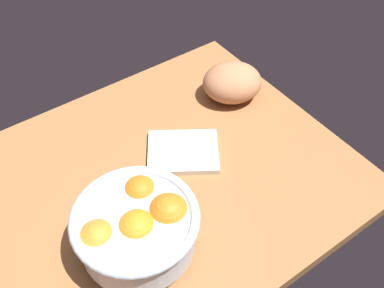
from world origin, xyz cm
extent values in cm
cube|color=#976439|center=(0.00, 0.00, -1.50)|extent=(82.05, 61.84, 3.00)
cylinder|color=silver|center=(-7.64, -11.11, 0.89)|extent=(10.83, 10.83, 1.78)
cylinder|color=silver|center=(-7.64, -11.11, 5.43)|extent=(19.65, 19.65, 7.31)
torus|color=silver|center=(-7.64, -11.11, 9.08)|extent=(21.25, 21.25, 1.60)
sphere|color=orange|center=(-7.99, -12.20, 7.03)|extent=(7.06, 7.06, 7.06)
sphere|color=orange|center=(-3.81, -6.20, 6.97)|extent=(6.71, 6.71, 6.71)
sphere|color=orange|center=(-2.19, -12.65, 7.11)|extent=(7.49, 7.49, 7.49)
sphere|color=orange|center=(-13.97, -9.97, 6.97)|extent=(6.69, 6.69, 6.69)
ellipsoid|color=#BD7B54|center=(30.40, 10.65, 4.27)|extent=(17.37, 16.55, 8.54)
cube|color=silver|center=(10.89, 2.31, 0.67)|extent=(18.43, 17.58, 1.34)
camera|label=1|loc=(-23.11, -48.86, 69.82)|focal=41.71mm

